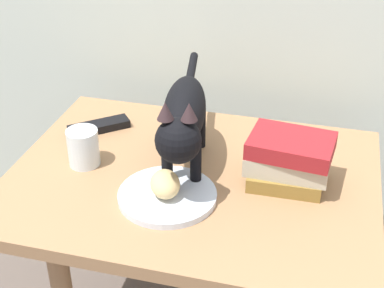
# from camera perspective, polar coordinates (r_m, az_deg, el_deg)

# --- Properties ---
(side_table) EXTENTS (0.80, 0.60, 0.54)m
(side_table) POSITION_cam_1_polar(r_m,az_deg,el_deg) (1.26, 0.00, -5.97)
(side_table) COLOR #9E724C
(side_table) RESTS_ON ground
(plate) EXTENTS (0.20, 0.20, 0.01)m
(plate) POSITION_cam_1_polar(r_m,az_deg,el_deg) (1.14, -2.54, -5.31)
(plate) COLOR silver
(plate) RESTS_ON side_table
(bread_roll) EXTENTS (0.09, 0.10, 0.05)m
(bread_roll) POSITION_cam_1_polar(r_m,az_deg,el_deg) (1.12, -2.77, -4.11)
(bread_roll) COLOR #E0BC7A
(bread_roll) RESTS_ON plate
(cat) EXTENTS (0.14, 0.47, 0.23)m
(cat) POSITION_cam_1_polar(r_m,az_deg,el_deg) (1.16, -0.89, 2.79)
(cat) COLOR black
(cat) RESTS_ON side_table
(book_stack) EXTENTS (0.18, 0.14, 0.11)m
(book_stack) POSITION_cam_1_polar(r_m,az_deg,el_deg) (1.18, 9.85, -1.60)
(book_stack) COLOR olive
(book_stack) RESTS_ON side_table
(candle_jar) EXTENTS (0.07, 0.07, 0.08)m
(candle_jar) POSITION_cam_1_polar(r_m,az_deg,el_deg) (1.26, -11.05, -0.53)
(candle_jar) COLOR silver
(candle_jar) RESTS_ON side_table
(tv_remote) EXTENTS (0.14, 0.13, 0.02)m
(tv_remote) POSITION_cam_1_polar(r_m,az_deg,el_deg) (1.40, -9.50, 1.77)
(tv_remote) COLOR black
(tv_remote) RESTS_ON side_table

